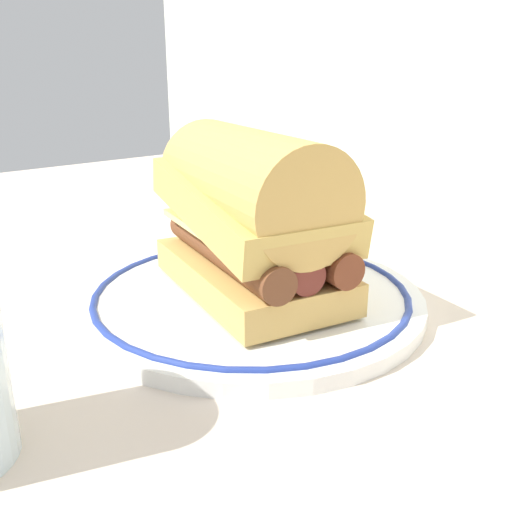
# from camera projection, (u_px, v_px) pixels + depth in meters

# --- Properties ---
(ground_plane) EXTENTS (1.50, 1.50, 0.00)m
(ground_plane) POSITION_uv_depth(u_px,v_px,m) (251.00, 305.00, 0.48)
(ground_plane) COLOR beige
(plate) EXTENTS (0.29, 0.29, 0.01)m
(plate) POSITION_uv_depth(u_px,v_px,m) (256.00, 298.00, 0.48)
(plate) COLOR white
(plate) RESTS_ON ground_plane
(sausage_sandwich) EXTENTS (0.20, 0.13, 0.13)m
(sausage_sandwich) POSITION_uv_depth(u_px,v_px,m) (256.00, 214.00, 0.45)
(sausage_sandwich) COLOR tan
(sausage_sandwich) RESTS_ON plate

